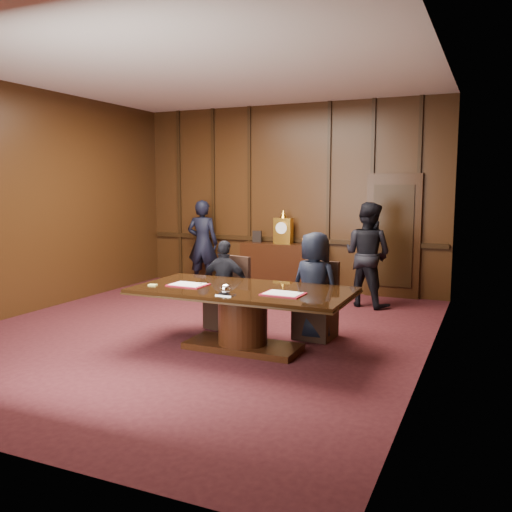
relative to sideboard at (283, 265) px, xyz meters
The scene contains 13 objects.
room 3.36m from the sideboard, 88.80° to the right, with size 7.00×7.04×3.50m.
sideboard is the anchor object (origin of this frame).
conference_table 3.81m from the sideboard, 76.34° to the right, with size 2.62×1.32×0.76m.
folder_left 3.82m from the sideboard, 86.99° to the right, with size 0.47×0.34×0.02m.
folder_right 4.14m from the sideboard, 68.98° to the right, with size 0.47×0.35×0.02m.
inkstand 4.26m from the sideboard, 77.77° to the right, with size 0.20×0.14×0.12m.
notepad 4.01m from the sideboard, 92.77° to the right, with size 0.10×0.07×0.01m, color #D7D069.
chair_left 2.84m from the sideboard, 84.83° to the right, with size 0.58×0.58×0.99m.
chair_right 3.23m from the sideboard, 61.20° to the right, with size 0.52×0.52×0.99m.
signatory_left 2.91m from the sideboard, 85.09° to the right, with size 0.72×0.30×1.24m, color black.
signatory_right 3.29m from the sideboard, 61.88° to the right, with size 0.68×0.45×1.40m, color black.
witness_left 1.70m from the sideboard, behind, with size 0.62×0.41×1.70m, color black.
witness_right 1.91m from the sideboard, 21.45° to the right, with size 0.84×0.65×1.72m, color black.
Camera 1 is at (3.64, -6.24, 1.99)m, focal length 38.00 mm.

